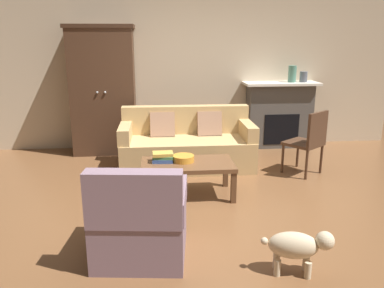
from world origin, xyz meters
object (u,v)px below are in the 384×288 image
(dog, at_px, (297,246))
(coffee_table, at_px, (188,167))
(fruit_bowl, at_px, (183,158))
(mantel_vase_jade, at_px, (292,74))
(side_chair_wooden, at_px, (309,139))
(couch, at_px, (187,146))
(book_stack, at_px, (163,157))
(armchair_near_left, at_px, (140,223))
(mantel_vase_slate, at_px, (304,77))
(fireplace, at_px, (279,114))
(armoire, at_px, (103,90))

(dog, bearing_deg, coffee_table, 113.72)
(fruit_bowl, bearing_deg, dog, -65.56)
(mantel_vase_jade, xyz_separation_m, side_chair_wooden, (-0.21, -1.45, -0.75))
(couch, height_order, mantel_vase_jade, mantel_vase_jade)
(couch, bearing_deg, book_stack, -109.44)
(armchair_near_left, bearing_deg, coffee_table, 68.55)
(mantel_vase_slate, bearing_deg, armchair_near_left, -128.28)
(fireplace, xyz_separation_m, side_chair_wooden, (-0.03, -1.47, -0.06))
(fireplace, xyz_separation_m, dog, (-1.01, -3.76, -0.32))
(fruit_bowl, distance_m, mantel_vase_jade, 2.93)
(book_stack, bearing_deg, side_chair_wooden, 14.99)
(side_chair_wooden, bearing_deg, fireplace, 88.65)
(coffee_table, bearing_deg, armchair_near_left, -111.45)
(fireplace, xyz_separation_m, mantel_vase_jade, (0.18, -0.02, 0.69))
(couch, distance_m, coffee_table, 1.11)
(fireplace, bearing_deg, mantel_vase_jade, -5.69)
(side_chair_wooden, relative_size, dog, 1.60)
(couch, distance_m, fruit_bowl, 1.08)
(armoire, distance_m, mantel_vase_jade, 3.14)
(couch, bearing_deg, dog, -76.67)
(couch, bearing_deg, fireplace, 29.71)
(mantel_vase_slate, relative_size, armchair_near_left, 0.20)
(couch, relative_size, coffee_table, 1.75)
(fireplace, height_order, dog, fireplace)
(mantel_vase_jade, relative_size, armchair_near_left, 0.31)
(book_stack, relative_size, armchair_near_left, 0.29)
(fruit_bowl, xyz_separation_m, armchair_near_left, (-0.47, -1.36, -0.14))
(fireplace, height_order, couch, fireplace)
(fireplace, relative_size, coffee_table, 1.15)
(mantel_vase_slate, bearing_deg, book_stack, -140.65)
(mantel_vase_jade, bearing_deg, armchair_near_left, -126.12)
(couch, height_order, mantel_vase_slate, mantel_vase_slate)
(armoire, height_order, coffee_table, armoire)
(armoire, xyz_separation_m, armchair_near_left, (0.68, -3.30, -0.71))
(coffee_table, distance_m, armchair_near_left, 1.42)
(fireplace, bearing_deg, couch, -150.29)
(mantel_vase_slate, bearing_deg, fireplace, 177.30)
(armoire, bearing_deg, book_stack, -64.92)
(coffee_table, height_order, mantel_vase_slate, mantel_vase_slate)
(book_stack, bearing_deg, armoire, 115.08)
(dog, bearing_deg, mantel_vase_jade, 72.33)
(mantel_vase_jade, distance_m, armchair_near_left, 4.27)
(side_chair_wooden, distance_m, dog, 2.50)
(fireplace, xyz_separation_m, mantel_vase_slate, (0.38, -0.02, 0.64))
(mantel_vase_slate, bearing_deg, dog, -110.41)
(armoire, xyz_separation_m, fruit_bowl, (1.15, -1.94, -0.57))
(side_chair_wooden, bearing_deg, dog, -113.12)
(armoire, bearing_deg, fireplace, 1.51)
(fruit_bowl, bearing_deg, armoire, 120.61)
(mantel_vase_jade, relative_size, dog, 0.49)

